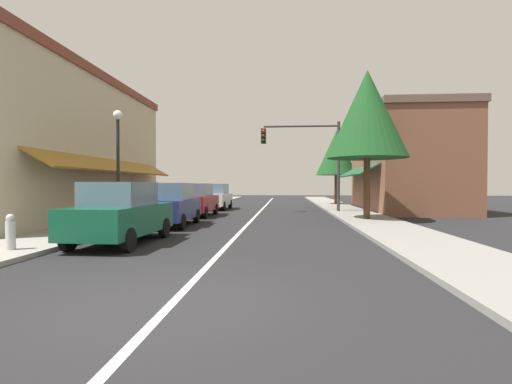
# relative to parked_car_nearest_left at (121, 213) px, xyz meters

# --- Properties ---
(ground_plane) EXTENTS (80.00, 80.00, 0.00)m
(ground_plane) POSITION_rel_parked_car_nearest_left_xyz_m (3.08, 12.71, -0.88)
(ground_plane) COLOR black
(sidewalk_left) EXTENTS (2.60, 56.00, 0.12)m
(sidewalk_left) POSITION_rel_parked_car_nearest_left_xyz_m (-2.42, 12.71, -0.82)
(sidewalk_left) COLOR gray
(sidewalk_left) RESTS_ON ground
(sidewalk_right) EXTENTS (2.60, 56.00, 0.12)m
(sidewalk_right) POSITION_rel_parked_car_nearest_left_xyz_m (8.58, 12.71, -0.82)
(sidewalk_right) COLOR gray
(sidewalk_right) RESTS_ON ground
(lane_center_stripe) EXTENTS (0.14, 52.00, 0.01)m
(lane_center_stripe) POSITION_rel_parked_car_nearest_left_xyz_m (3.08, 12.71, -0.88)
(lane_center_stripe) COLOR silver
(lane_center_stripe) RESTS_ON ground
(storefront_left_block) EXTENTS (7.12, 14.20, 6.92)m
(storefront_left_block) POSITION_rel_parked_car_nearest_left_xyz_m (-6.61, 6.71, 2.58)
(storefront_left_block) COLOR #BCAD8E
(storefront_left_block) RESTS_ON ground
(storefront_right_block) EXTENTS (6.39, 10.20, 6.35)m
(storefront_right_block) POSITION_rel_parked_car_nearest_left_xyz_m (12.41, 14.71, 2.30)
(storefront_right_block) COLOR brown
(storefront_right_block) RESTS_ON ground
(parked_car_nearest_left) EXTENTS (1.84, 4.13, 1.77)m
(parked_car_nearest_left) POSITION_rel_parked_car_nearest_left_xyz_m (0.00, 0.00, 0.00)
(parked_car_nearest_left) COLOR #0F4C33
(parked_car_nearest_left) RESTS_ON ground
(parked_car_second_left) EXTENTS (1.87, 4.14, 1.77)m
(parked_car_second_left) POSITION_rel_parked_car_nearest_left_xyz_m (-0.01, 4.72, 0.00)
(parked_car_second_left) COLOR navy
(parked_car_second_left) RESTS_ON ground
(parked_car_third_left) EXTENTS (1.82, 4.12, 1.77)m
(parked_car_third_left) POSITION_rel_parked_car_nearest_left_xyz_m (-0.11, 9.64, 0.00)
(parked_car_third_left) COLOR maroon
(parked_car_third_left) RESTS_ON ground
(parked_car_far_left) EXTENTS (1.85, 4.13, 1.77)m
(parked_car_far_left) POSITION_rel_parked_car_nearest_left_xyz_m (-0.10, 15.39, 0.00)
(parked_car_far_left) COLOR silver
(parked_car_far_left) RESTS_ON ground
(traffic_signal_mast_arm) EXTENTS (4.75, 0.50, 5.50)m
(traffic_signal_mast_arm) POSITION_rel_parked_car_nearest_left_xyz_m (6.24, 12.61, 2.87)
(traffic_signal_mast_arm) COLOR #333333
(traffic_signal_mast_arm) RESTS_ON ground
(street_lamp_left_near) EXTENTS (0.36, 0.36, 4.57)m
(street_lamp_left_near) POSITION_rel_parked_car_nearest_left_xyz_m (-1.75, 3.69, 2.22)
(street_lamp_left_near) COLOR black
(street_lamp_left_near) RESTS_ON ground
(tree_right_near) EXTENTS (3.73, 3.73, 7.04)m
(tree_right_near) POSITION_rel_parked_car_nearest_left_xyz_m (8.49, 7.52, 4.09)
(tree_right_near) COLOR #4C331E
(tree_right_near) RESTS_ON ground
(tree_right_far) EXTENTS (3.37, 3.37, 6.23)m
(tree_right_far) POSITION_rel_parked_car_nearest_left_xyz_m (8.94, 21.62, 3.48)
(tree_right_far) COLOR #4C331E
(tree_right_far) RESTS_ON ground
(fire_hydrant) EXTENTS (0.22, 0.22, 0.87)m
(fire_hydrant) POSITION_rel_parked_car_nearest_left_xyz_m (-1.95, -1.85, -0.33)
(fire_hydrant) COLOR #B2B2B7
(fire_hydrant) RESTS_ON ground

